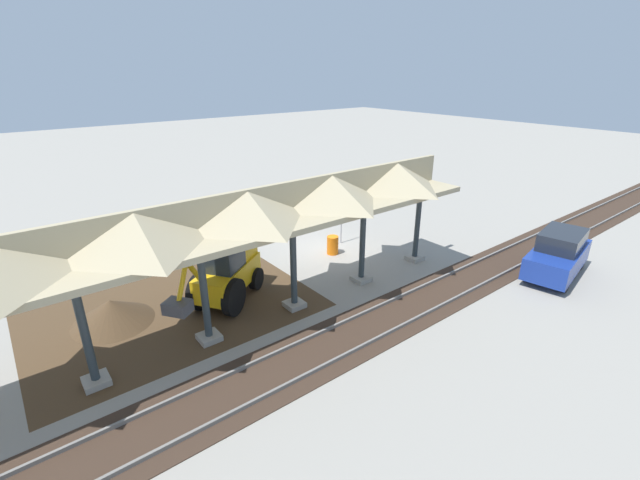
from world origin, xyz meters
name	(u,v)px	position (x,y,z in m)	size (l,w,h in m)	color
ground_plane	(325,249)	(0.00, 0.00, 0.00)	(120.00, 120.00, 0.00)	gray
dirt_work_zone	(175,310)	(8.12, 1.07, 0.00)	(10.06, 7.00, 0.01)	#4C3823
platform_canopy	(196,223)	(7.92, 3.68, 4.17)	(22.05, 3.20, 4.90)	#9E998E
rail_tracks	(428,299)	(0.00, 6.47, 0.03)	(60.00, 2.58, 0.15)	slate
stop_sign	(341,210)	(-1.14, -0.07, 1.82)	(0.76, 0.07, 2.52)	gray
backhoe	(226,271)	(6.21, 1.69, 1.27)	(4.85, 3.91, 2.82)	#EAB214
dirt_mound	(114,322)	(10.15, 0.54, 0.00)	(5.64, 5.64, 1.77)	#4C3823
distant_parked_car	(558,254)	(-6.13, 8.52, 0.98)	(4.45, 2.51, 1.98)	navy
traffic_barrel	(333,245)	(0.08, 0.72, 0.45)	(0.56, 0.56, 0.90)	orange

